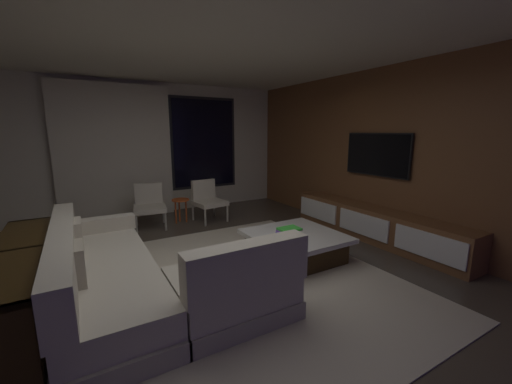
# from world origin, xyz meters

# --- Properties ---
(floor) EXTENTS (9.20, 9.20, 0.00)m
(floor) POSITION_xyz_m (0.00, 0.00, 0.00)
(floor) COLOR #473D33
(back_wall_with_window) EXTENTS (6.60, 0.30, 2.70)m
(back_wall_with_window) POSITION_xyz_m (-0.06, 3.62, 1.34)
(back_wall_with_window) COLOR beige
(back_wall_with_window) RESTS_ON floor
(media_wall) EXTENTS (0.12, 7.80, 2.70)m
(media_wall) POSITION_xyz_m (3.06, 0.00, 1.35)
(media_wall) COLOR brown
(media_wall) RESTS_ON floor
(ceiling) EXTENTS (8.20, 8.20, 0.00)m
(ceiling) POSITION_xyz_m (0.00, 0.00, 2.70)
(ceiling) COLOR beige
(area_rug) EXTENTS (3.20, 3.80, 0.01)m
(area_rug) POSITION_xyz_m (0.35, -0.10, 0.01)
(area_rug) COLOR beige
(area_rug) RESTS_ON floor
(sectional_couch) EXTENTS (1.98, 2.50, 0.82)m
(sectional_couch) POSITION_xyz_m (-0.82, -0.04, 0.29)
(sectional_couch) COLOR #B1A997
(sectional_couch) RESTS_ON floor
(coffee_table) EXTENTS (1.16, 1.16, 0.36)m
(coffee_table) POSITION_xyz_m (1.23, 0.10, 0.19)
(coffee_table) COLOR #36250E
(coffee_table) RESTS_ON floor
(book_stack_on_coffee_table) EXTENTS (0.29, 0.22, 0.08)m
(book_stack_on_coffee_table) POSITION_xyz_m (1.15, 0.15, 0.40)
(book_stack_on_coffee_table) COLOR #7B6BCF
(book_stack_on_coffee_table) RESTS_ON coffee_table
(accent_chair_near_window) EXTENTS (0.61, 0.63, 0.78)m
(accent_chair_near_window) POSITION_xyz_m (0.91, 2.48, 0.43)
(accent_chair_near_window) COLOR #B2ADA0
(accent_chair_near_window) RESTS_ON floor
(accent_chair_by_curtain) EXTENTS (0.62, 0.64, 0.78)m
(accent_chair_by_curtain) POSITION_xyz_m (-0.15, 2.61, 0.43)
(accent_chair_by_curtain) COLOR #B2ADA0
(accent_chair_by_curtain) RESTS_ON floor
(side_stool) EXTENTS (0.32, 0.32, 0.46)m
(side_stool) POSITION_xyz_m (0.40, 2.56, 0.37)
(side_stool) COLOR #BF4C1E
(side_stool) RESTS_ON floor
(media_console) EXTENTS (0.46, 3.10, 0.52)m
(media_console) POSITION_xyz_m (2.77, 0.05, 0.25)
(media_console) COLOR brown
(media_console) RESTS_ON floor
(mounted_tv) EXTENTS (0.05, 1.18, 0.68)m
(mounted_tv) POSITION_xyz_m (2.95, 0.25, 1.35)
(mounted_tv) COLOR black
(console_table_behind_couch) EXTENTS (0.40, 2.10, 0.74)m
(console_table_behind_couch) POSITION_xyz_m (-1.73, 0.09, 0.41)
(console_table_behind_couch) COLOR #36250E
(console_table_behind_couch) RESTS_ON floor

